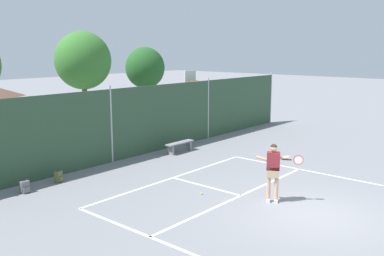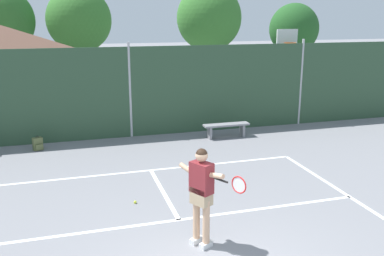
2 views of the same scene
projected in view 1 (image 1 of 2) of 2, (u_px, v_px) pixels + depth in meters
ground_plane at (312, 214)px, 12.35m from camera, size 120.00×120.00×0.00m
court_markings at (292, 209)px, 12.76m from camera, size 8.30×11.10×0.01m
chainlink_fence at (111, 126)px, 17.82m from camera, size 26.09×0.09×3.23m
basketball_hoop at (190, 93)px, 23.37m from camera, size 0.90×0.67×3.55m
tennis_player at (274, 168)px, 13.16m from camera, size 0.84×1.23×1.85m
tennis_ball at (202, 193)px, 14.04m from camera, size 0.07×0.07×0.07m
backpack_grey at (25, 187)px, 14.17m from camera, size 0.28×0.25×0.46m
backpack_olive at (59, 177)px, 15.32m from camera, size 0.33×0.32×0.46m
courtside_bench at (180, 145)px, 19.70m from camera, size 1.60×0.36×0.48m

